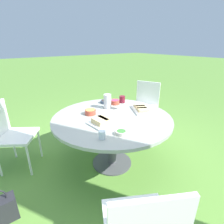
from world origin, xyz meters
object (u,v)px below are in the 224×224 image
at_px(water_pitcher, 107,101).
at_px(wine_glass, 122,100).
at_px(chair_near_left, 9,131).
at_px(chair_far_back, 145,102).
at_px(dining_table, 112,123).

xyz_separation_m(water_pitcher, wine_glass, (-0.12, 0.17, 0.04)).
xyz_separation_m(chair_near_left, water_pitcher, (-1.19, 0.46, 0.28)).
height_order(chair_far_back, water_pitcher, water_pitcher).
distance_m(chair_near_left, wine_glass, 1.49).
distance_m(chair_near_left, chair_far_back, 2.23).
relative_size(dining_table, chair_far_back, 1.66).
height_order(chair_near_left, water_pitcher, water_pitcher).
height_order(dining_table, wine_glass, wine_glass).
bearing_deg(chair_near_left, wine_glass, 154.56).
xyz_separation_m(dining_table, chair_near_left, (1.06, -0.73, -0.09)).
bearing_deg(chair_near_left, chair_far_back, 173.99).
bearing_deg(chair_far_back, dining_table, 23.34).
distance_m(dining_table, chair_far_back, 1.26).
bearing_deg(dining_table, chair_far_back, -156.66).
distance_m(dining_table, water_pitcher, 0.36).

